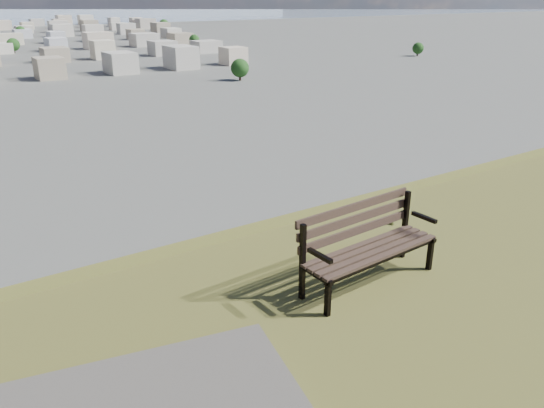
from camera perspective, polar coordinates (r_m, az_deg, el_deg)
park_bench at (r=5.97m, az=10.04°, el=-3.88°), size 1.72×0.64×0.88m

